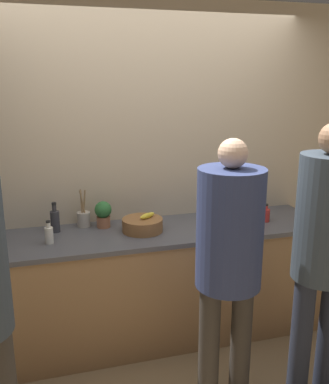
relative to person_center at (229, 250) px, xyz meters
name	(u,v)px	position (x,y,z in m)	size (l,w,h in m)	color
ground_plane	(170,361)	(-0.22, 0.46, -1.03)	(14.00, 14.00, 0.00)	#8C704C
wall_back	(146,169)	(-0.22, 1.17, 0.27)	(5.20, 0.06, 2.60)	#C6B293
counter	(157,283)	(-0.22, 0.84, -0.58)	(2.64, 0.69, 0.90)	#9E754C
person_center	(229,250)	(0.00, 0.00, 0.00)	(0.39, 0.39, 1.69)	#38332D
person_right	(324,244)	(0.54, -0.14, 0.03)	(0.36, 0.36, 1.78)	#232838
fruit_bowl	(143,225)	(-0.33, 0.82, -0.09)	(0.30, 0.30, 0.14)	brown
utensil_crock	(84,218)	(-0.74, 1.05, -0.07)	(0.10, 0.10, 0.29)	#ADA393
bottle_clear	(49,235)	(-1.01, 0.75, -0.07)	(0.06, 0.06, 0.17)	silver
bottle_dark	(55,220)	(-0.96, 0.98, -0.05)	(0.07, 0.07, 0.23)	#333338
bottle_red	(265,215)	(0.67, 0.77, -0.08)	(0.07, 0.07, 0.14)	red
cup_blue	(301,216)	(0.92, 0.67, -0.09)	(0.07, 0.07, 0.10)	#335184
potted_plant	(103,213)	(-0.60, 0.99, -0.03)	(0.13, 0.13, 0.20)	#9E6042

